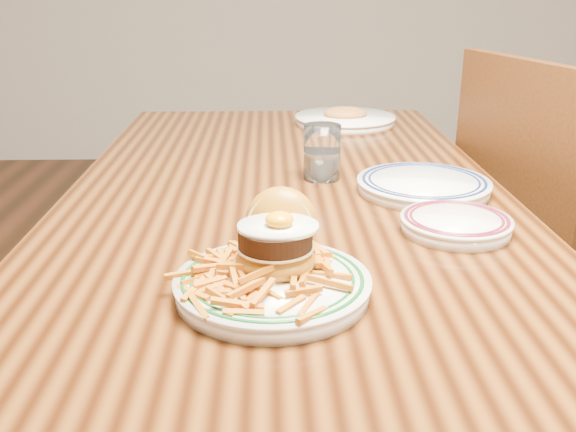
{
  "coord_description": "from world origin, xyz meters",
  "views": [
    {
      "loc": [
        -0.03,
        -1.17,
        1.14
      ],
      "look_at": [
        -0.01,
        -0.38,
        0.84
      ],
      "focal_mm": 40.0,
      "sensor_mm": 36.0,
      "label": 1
    }
  ],
  "objects_px": {
    "table": "(288,235)",
    "side_plate": "(456,223)",
    "chair_right": "(551,251)",
    "main_plate": "(274,267)"
  },
  "relations": [
    {
      "from": "table",
      "to": "side_plate",
      "type": "relative_size",
      "value": 9.01
    },
    {
      "from": "table",
      "to": "chair_right",
      "type": "height_order",
      "value": "chair_right"
    },
    {
      "from": "chair_right",
      "to": "side_plate",
      "type": "bearing_deg",
      "value": 34.72
    },
    {
      "from": "chair_right",
      "to": "side_plate",
      "type": "height_order",
      "value": "chair_right"
    },
    {
      "from": "chair_right",
      "to": "side_plate",
      "type": "xyz_separation_m",
      "value": [
        -0.37,
        -0.43,
        0.24
      ]
    },
    {
      "from": "main_plate",
      "to": "side_plate",
      "type": "xyz_separation_m",
      "value": [
        0.29,
        0.2,
        -0.02
      ]
    },
    {
      "from": "chair_right",
      "to": "main_plate",
      "type": "relative_size",
      "value": 3.66
    },
    {
      "from": "table",
      "to": "chair_right",
      "type": "bearing_deg",
      "value": 18.85
    },
    {
      "from": "chair_right",
      "to": "table",
      "type": "bearing_deg",
      "value": 4.3
    },
    {
      "from": "chair_right",
      "to": "side_plate",
      "type": "relative_size",
      "value": 5.5
    }
  ]
}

